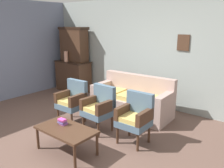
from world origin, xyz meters
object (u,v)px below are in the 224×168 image
vase_on_cabinet (66,56)px  armchair_near_cabinet (73,99)px  side_cabinet (73,76)px  floral_couch (132,101)px  armchair_near_couch_end (99,106)px  book_stack_on_table (62,122)px  coffee_table (66,131)px  armchair_row_middle (135,116)px

vase_on_cabinet → armchair_near_cabinet: 2.48m
side_cabinet → floral_couch: bearing=-11.1°
side_cabinet → armchair_near_couch_end: 3.02m
floral_couch → armchair_near_cabinet: (-0.77, -1.15, 0.17)m
vase_on_cabinet → book_stack_on_table: 3.53m
side_cabinet → book_stack_on_table: side_cabinet is taller
armchair_near_cabinet → book_stack_on_table: size_ratio=5.77×
coffee_table → vase_on_cabinet: bearing=139.1°
armchair_near_cabinet → armchair_near_couch_end: 0.73m
side_cabinet → armchair_near_cabinet: size_ratio=1.28×
floral_couch → vase_on_cabinet: bearing=173.0°
side_cabinet → armchair_row_middle: side_cabinet is taller
side_cabinet → coffee_table: 3.71m
armchair_near_couch_end → vase_on_cabinet: bearing=151.4°
vase_on_cabinet → coffee_table: vase_on_cabinet is taller
armchair_row_middle → vase_on_cabinet: bearing=157.9°
side_cabinet → vase_on_cabinet: (-0.09, -0.18, 0.62)m
armchair_row_middle → book_stack_on_table: 1.26m
side_cabinet → floral_couch: 2.64m
armchair_near_cabinet → coffee_table: 1.26m
book_stack_on_table → vase_on_cabinet: bearing=138.2°
floral_couch → armchair_near_couch_end: 1.12m
armchair_near_cabinet → armchair_row_middle: (1.54, 0.08, 0.00)m
side_cabinet → book_stack_on_table: 3.54m
floral_couch → armchair_near_cabinet: same height
vase_on_cabinet → armchair_near_couch_end: bearing=-28.6°
armchair_row_middle → book_stack_on_table: bearing=-133.0°
armchair_near_cabinet → coffee_table: armchair_near_cabinet is taller
side_cabinet → book_stack_on_table: bearing=-44.9°
side_cabinet → armchair_near_couch_end: side_cabinet is taller
side_cabinet → armchair_near_cabinet: bearing=-42.3°
vase_on_cabinet → armchair_near_cabinet: bearing=-37.8°
side_cabinet → vase_on_cabinet: vase_on_cabinet is taller
vase_on_cabinet → floral_couch: bearing=-7.0°
armchair_row_middle → coffee_table: size_ratio=0.90×
armchair_row_middle → coffee_table: armchair_row_middle is taller
armchair_near_cabinet → book_stack_on_table: bearing=-50.8°
armchair_near_cabinet → book_stack_on_table: 1.09m
vase_on_cabinet → floral_couch: vase_on_cabinet is taller
armchair_row_middle → coffee_table: bearing=-124.8°
floral_couch → armchair_row_middle: (0.78, -1.07, 0.17)m
floral_couch → armchair_near_cabinet: size_ratio=2.06×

